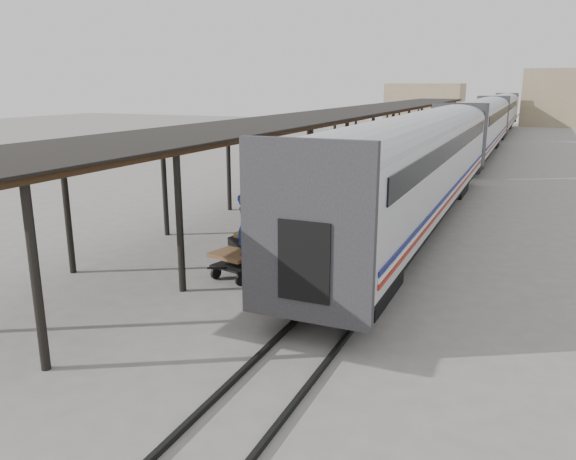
% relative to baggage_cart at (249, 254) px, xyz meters
% --- Properties ---
extents(ground, '(160.00, 160.00, 0.00)m').
position_rel_baggage_cart_xyz_m(ground, '(0.30, -0.08, -0.65)').
color(ground, slate).
rests_on(ground, ground).
extents(train, '(3.45, 76.01, 4.01)m').
position_rel_baggage_cart_xyz_m(train, '(3.49, 33.71, 2.04)').
color(train, silver).
rests_on(train, ground).
extents(canopy, '(4.90, 64.30, 4.15)m').
position_rel_baggage_cart_xyz_m(canopy, '(-3.10, 23.92, 3.36)').
color(canopy, '#422B19').
rests_on(canopy, ground).
extents(rails, '(1.54, 150.00, 0.12)m').
position_rel_baggage_cart_xyz_m(rails, '(3.50, 33.92, -0.59)').
color(rails, black).
rests_on(rails, ground).
extents(building_left, '(12.00, 8.00, 6.00)m').
position_rel_baggage_cart_xyz_m(building_left, '(-9.70, 81.92, 2.35)').
color(building_left, tan).
rests_on(building_left, ground).
extents(baggage_cart, '(1.77, 2.62, 0.86)m').
position_rel_baggage_cart_xyz_m(baggage_cart, '(0.00, 0.00, 0.00)').
color(baggage_cart, brown).
rests_on(baggage_cart, ground).
extents(suitcase_stack, '(1.44, 1.07, 0.59)m').
position_rel_baggage_cart_xyz_m(suitcase_stack, '(-0.09, 0.35, 0.41)').
color(suitcase_stack, '#3B3A3D').
rests_on(suitcase_stack, baggage_cart).
extents(luggage_tug, '(1.50, 1.83, 1.40)m').
position_rel_baggage_cart_xyz_m(luggage_tug, '(-2.73, 13.90, -0.01)').
color(luggage_tug, maroon).
rests_on(luggage_tug, ground).
extents(porter, '(0.52, 0.71, 1.80)m').
position_rel_baggage_cart_xyz_m(porter, '(0.25, -0.65, 1.11)').
color(porter, navy).
rests_on(porter, baggage_cart).
extents(pedestrian, '(1.06, 0.49, 1.76)m').
position_rel_baggage_cart_xyz_m(pedestrian, '(-2.27, 14.42, 0.23)').
color(pedestrian, black).
rests_on(pedestrian, ground).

